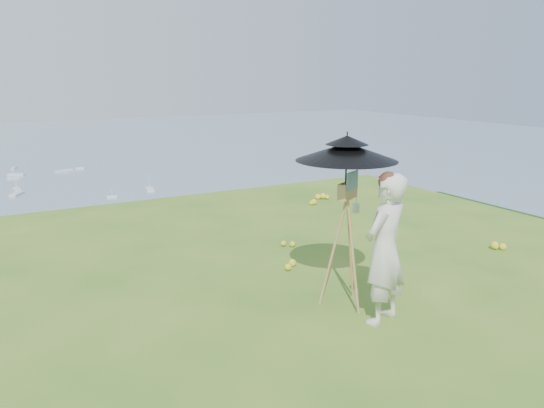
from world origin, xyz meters
TOP-DOWN VIEW (x-y plane):
  - ground at (0.00, 0.00)m, footprint 14.00×14.00m
  - shoreline_tier at (0.00, 75.00)m, footprint 170.00×28.00m
  - slope_trees at (0.00, 35.00)m, footprint 110.00×50.00m
  - harbor_town at (0.00, 75.00)m, footprint 110.00×22.00m
  - wildflowers at (0.00, 0.25)m, footprint 10.00×10.50m
  - painter at (0.99, -0.71)m, footprint 0.78×0.64m
  - field_easel at (0.87, -0.11)m, footprint 0.90×0.90m
  - sun_umbrella at (0.86, -0.08)m, footprint 1.65×1.65m
  - painter_cap at (0.99, -0.71)m, footprint 0.32×0.34m

SIDE VIEW (x-z plane):
  - shoreline_tier at x=0.00m, z-range -40.00..-32.00m
  - harbor_town at x=0.00m, z-range -32.00..-27.00m
  - slope_trees at x=0.00m, z-range -18.00..-12.00m
  - ground at x=0.00m, z-range 0.00..0.00m
  - wildflowers at x=0.00m, z-range 0.00..0.12m
  - field_easel at x=0.87m, z-range 0.00..1.77m
  - painter at x=0.99m, z-range 0.00..1.83m
  - painter_cap at x=0.99m, z-range 1.73..1.83m
  - sun_umbrella at x=0.86m, z-range 1.45..2.24m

